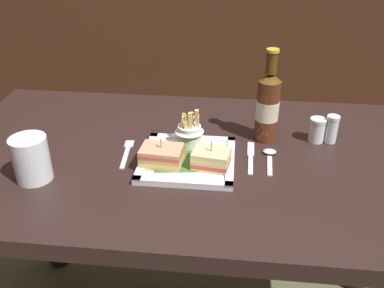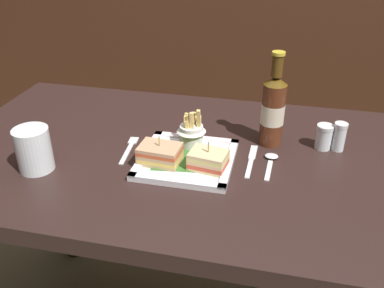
{
  "view_description": "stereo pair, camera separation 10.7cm",
  "coord_description": "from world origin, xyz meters",
  "views": [
    {
      "loc": [
        0.09,
        -0.95,
        1.31
      ],
      "look_at": [
        -0.01,
        -0.02,
        0.78
      ],
      "focal_mm": 39.15,
      "sensor_mm": 36.0,
      "label": 1
    },
    {
      "loc": [
        0.2,
        -0.93,
        1.31
      ],
      "look_at": [
        -0.01,
        -0.02,
        0.78
      ],
      "focal_mm": 39.15,
      "sensor_mm": 36.0,
      "label": 2
    }
  ],
  "objects": [
    {
      "name": "square_plate",
      "position": [
        -0.02,
        -0.05,
        0.75
      ],
      "size": [
        0.24,
        0.24,
        0.02
      ],
      "color": "white",
      "rests_on": "dining_table"
    },
    {
      "name": "beer_bottle",
      "position": [
        0.18,
        0.1,
        0.85
      ],
      "size": [
        0.06,
        0.06,
        0.26
      ],
      "color": "#572916",
      "rests_on": "dining_table"
    },
    {
      "name": "sandwich_half_right",
      "position": [
        0.04,
        -0.08,
        0.78
      ],
      "size": [
        0.1,
        0.08,
        0.07
      ],
      "color": "#DFC085",
      "rests_on": "square_plate"
    },
    {
      "name": "fork",
      "position": [
        -0.18,
        -0.02,
        0.75
      ],
      "size": [
        0.03,
        0.15,
        0.0
      ],
      "color": "silver",
      "rests_on": "dining_table"
    },
    {
      "name": "spoon",
      "position": [
        0.19,
        0.0,
        0.75
      ],
      "size": [
        0.03,
        0.12,
        0.01
      ],
      "color": "silver",
      "rests_on": "dining_table"
    },
    {
      "name": "knife",
      "position": [
        0.14,
        -0.0,
        0.75
      ],
      "size": [
        0.02,
        0.16,
        0.0
      ],
      "color": "silver",
      "rests_on": "dining_table"
    },
    {
      "name": "water_glass",
      "position": [
        -0.37,
        -0.16,
        0.79
      ],
      "size": [
        0.09,
        0.09,
        0.11
      ],
      "color": "silver",
      "rests_on": "dining_table"
    },
    {
      "name": "fries_cup",
      "position": [
        -0.02,
        0.02,
        0.8
      ],
      "size": [
        0.08,
        0.08,
        0.11
      ],
      "color": "silver",
      "rests_on": "square_plate"
    },
    {
      "name": "sandwich_half_left",
      "position": [
        -0.08,
        -0.08,
        0.78
      ],
      "size": [
        0.11,
        0.08,
        0.07
      ],
      "color": "tan",
      "rests_on": "square_plate"
    },
    {
      "name": "salt_shaker",
      "position": [
        0.32,
        0.1,
        0.77
      ],
      "size": [
        0.04,
        0.04,
        0.07
      ],
      "color": "silver",
      "rests_on": "dining_table"
    },
    {
      "name": "pepper_shaker",
      "position": [
        0.36,
        0.1,
        0.78
      ],
      "size": [
        0.04,
        0.04,
        0.08
      ],
      "color": "silver",
      "rests_on": "dining_table"
    },
    {
      "name": "dining_table",
      "position": [
        0.0,
        0.0,
        0.61
      ],
      "size": [
        1.38,
        0.76,
        0.74
      ],
      "color": "black",
      "rests_on": "ground_plane"
    }
  ]
}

